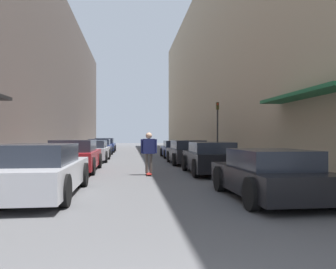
{
  "coord_description": "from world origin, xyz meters",
  "views": [
    {
      "loc": [
        -0.44,
        -1.47,
        1.52
      ],
      "look_at": [
        1.18,
        12.44,
        1.61
      ],
      "focal_mm": 35.0,
      "sensor_mm": 36.0,
      "label": 1
    }
  ],
  "objects_px": {
    "skateboarder": "(149,149)",
    "parked_car_right_0": "(269,175)",
    "parked_car_left_2": "(93,151)",
    "traffic_light": "(217,124)",
    "parked_car_left_4": "(105,145)",
    "parked_car_right_1": "(210,158)",
    "parked_car_right_2": "(187,152)",
    "parked_car_left_1": "(75,156)",
    "parked_car_left_3": "(100,148)",
    "parked_car_left_0": "(39,171)",
    "parked_car_right_3": "(175,149)"
  },
  "relations": [
    {
      "from": "parked_car_left_3",
      "to": "parked_car_right_2",
      "type": "relative_size",
      "value": 1.15
    },
    {
      "from": "parked_car_left_0",
      "to": "parked_car_left_2",
      "type": "bearing_deg",
      "value": 89.9
    },
    {
      "from": "parked_car_right_2",
      "to": "parked_car_left_3",
      "type": "bearing_deg",
      "value": 123.6
    },
    {
      "from": "parked_car_right_1",
      "to": "parked_car_right_2",
      "type": "bearing_deg",
      "value": 91.1
    },
    {
      "from": "skateboarder",
      "to": "parked_car_right_2",
      "type": "bearing_deg",
      "value": 64.37
    },
    {
      "from": "parked_car_right_0",
      "to": "parked_car_right_1",
      "type": "xyz_separation_m",
      "value": [
        -0.09,
        5.44,
        0.04
      ]
    },
    {
      "from": "parked_car_left_0",
      "to": "traffic_light",
      "type": "bearing_deg",
      "value": 55.19
    },
    {
      "from": "parked_car_left_0",
      "to": "parked_car_right_1",
      "type": "relative_size",
      "value": 1.2
    },
    {
      "from": "parked_car_left_2",
      "to": "parked_car_right_2",
      "type": "distance_m",
      "value": 6.07
    },
    {
      "from": "parked_car_left_0",
      "to": "parked_car_left_1",
      "type": "relative_size",
      "value": 1.03
    },
    {
      "from": "parked_car_right_1",
      "to": "skateboarder",
      "type": "distance_m",
      "value": 2.56
    },
    {
      "from": "parked_car_right_1",
      "to": "parked_car_right_3",
      "type": "height_order",
      "value": "parked_car_right_1"
    },
    {
      "from": "skateboarder",
      "to": "traffic_light",
      "type": "bearing_deg",
      "value": 55.93
    },
    {
      "from": "parked_car_left_1",
      "to": "parked_car_left_3",
      "type": "height_order",
      "value": "parked_car_left_1"
    },
    {
      "from": "parked_car_left_4",
      "to": "parked_car_right_1",
      "type": "xyz_separation_m",
      "value": [
        5.71,
        -19.34,
        -0.02
      ]
    },
    {
      "from": "parked_car_left_1",
      "to": "skateboarder",
      "type": "bearing_deg",
      "value": -28.15
    },
    {
      "from": "parked_car_left_4",
      "to": "parked_car_left_1",
      "type": "bearing_deg",
      "value": -89.76
    },
    {
      "from": "traffic_light",
      "to": "parked_car_left_0",
      "type": "bearing_deg",
      "value": -124.81
    },
    {
      "from": "parked_car_left_2",
      "to": "parked_car_left_1",
      "type": "bearing_deg",
      "value": -90.76
    },
    {
      "from": "parked_car_right_0",
      "to": "parked_car_left_2",
      "type": "bearing_deg",
      "value": 113.53
    },
    {
      "from": "parked_car_left_0",
      "to": "parked_car_left_1",
      "type": "height_order",
      "value": "parked_car_left_1"
    },
    {
      "from": "skateboarder",
      "to": "parked_car_right_0",
      "type": "bearing_deg",
      "value": -63.53
    },
    {
      "from": "parked_car_right_3",
      "to": "parked_car_right_2",
      "type": "bearing_deg",
      "value": -91.04
    },
    {
      "from": "parked_car_left_4",
      "to": "parked_car_right_2",
      "type": "xyz_separation_m",
      "value": [
        5.62,
        -14.45,
        -0.02
      ]
    },
    {
      "from": "parked_car_left_2",
      "to": "parked_car_right_2",
      "type": "relative_size",
      "value": 1.08
    },
    {
      "from": "parked_car_left_3",
      "to": "parked_car_left_4",
      "type": "xyz_separation_m",
      "value": [
        -0.08,
        6.11,
        0.01
      ]
    },
    {
      "from": "parked_car_left_1",
      "to": "skateboarder",
      "type": "relative_size",
      "value": 2.78
    },
    {
      "from": "parked_car_left_2",
      "to": "traffic_light",
      "type": "height_order",
      "value": "traffic_light"
    },
    {
      "from": "parked_car_right_2",
      "to": "parked_car_left_2",
      "type": "bearing_deg",
      "value": 154.15
    },
    {
      "from": "parked_car_left_1",
      "to": "parked_car_right_1",
      "type": "bearing_deg",
      "value": -14.7
    },
    {
      "from": "parked_car_right_1",
      "to": "parked_car_right_2",
      "type": "relative_size",
      "value": 0.97
    },
    {
      "from": "parked_car_right_3",
      "to": "parked_car_left_4",
      "type": "bearing_deg",
      "value": 123.12
    },
    {
      "from": "parked_car_right_1",
      "to": "skateboarder",
      "type": "height_order",
      "value": "skateboarder"
    },
    {
      "from": "parked_car_right_0",
      "to": "parked_car_left_3",
      "type": "bearing_deg",
      "value": 107.05
    },
    {
      "from": "parked_car_left_1",
      "to": "parked_car_right_0",
      "type": "height_order",
      "value": "parked_car_left_1"
    },
    {
      "from": "parked_car_left_1",
      "to": "parked_car_right_0",
      "type": "relative_size",
      "value": 1.19
    },
    {
      "from": "parked_car_right_0",
      "to": "skateboarder",
      "type": "xyz_separation_m",
      "value": [
        -2.62,
        5.26,
        0.44
      ]
    },
    {
      "from": "parked_car_left_4",
      "to": "parked_car_left_0",
      "type": "bearing_deg",
      "value": -89.68
    },
    {
      "from": "parked_car_left_2",
      "to": "parked_car_left_0",
      "type": "bearing_deg",
      "value": -90.1
    },
    {
      "from": "parked_car_left_2",
      "to": "traffic_light",
      "type": "bearing_deg",
      "value": -6.34
    },
    {
      "from": "parked_car_left_1",
      "to": "parked_car_left_2",
      "type": "xyz_separation_m",
      "value": [
        0.08,
        6.05,
        -0.04
      ]
    },
    {
      "from": "parked_car_left_0",
      "to": "parked_car_left_3",
      "type": "xyz_separation_m",
      "value": [
        -0.06,
        17.61,
        -0.01
      ]
    },
    {
      "from": "parked_car_left_4",
      "to": "traffic_light",
      "type": "xyz_separation_m",
      "value": [
        7.83,
        -12.66,
        1.63
      ]
    },
    {
      "from": "parked_car_right_0",
      "to": "parked_car_right_3",
      "type": "relative_size",
      "value": 0.94
    },
    {
      "from": "parked_car_left_0",
      "to": "parked_car_right_3",
      "type": "relative_size",
      "value": 1.14
    },
    {
      "from": "parked_car_right_3",
      "to": "traffic_light",
      "type": "distance_m",
      "value": 4.74
    },
    {
      "from": "parked_car_left_1",
      "to": "parked_car_right_1",
      "type": "height_order",
      "value": "parked_car_left_1"
    },
    {
      "from": "parked_car_right_0",
      "to": "parked_car_right_3",
      "type": "xyz_separation_m",
      "value": [
        -0.08,
        16.01,
        -0.0
      ]
    },
    {
      "from": "parked_car_left_1",
      "to": "parked_car_right_3",
      "type": "bearing_deg",
      "value": 58.14
    },
    {
      "from": "parked_car_left_4",
      "to": "parked_car_left_3",
      "type": "bearing_deg",
      "value": -89.27
    }
  ]
}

